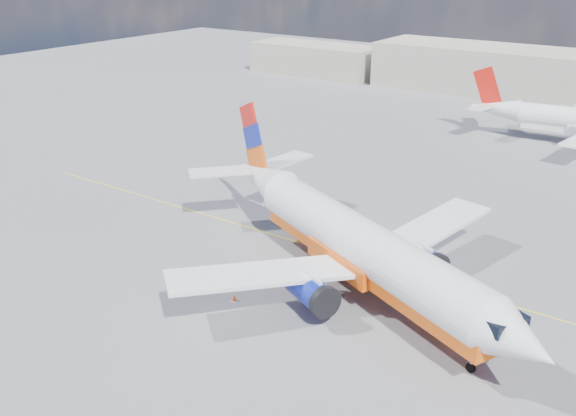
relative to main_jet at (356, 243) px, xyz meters
The scene contains 6 objects.
ground 7.10m from the main_jet, 168.06° to the left, with size 240.00×240.00×0.00m, color slate.
taxi_line 8.18m from the main_jet, 144.29° to the left, with size 70.00×0.15×0.01m, color yellow.
terminal_annex 89.21m from the main_jet, 124.80° to the left, with size 26.00×10.00×6.00m, color beige.
main_jet is the anchor object (origin of this frame).
gse_tug 9.17m from the main_jet, ahead, with size 2.82×1.94×1.89m.
traffic_cone 9.90m from the main_jet, 132.00° to the right, with size 0.39×0.39×0.55m.
Camera 1 is at (26.66, -39.60, 24.26)m, focal length 40.00 mm.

